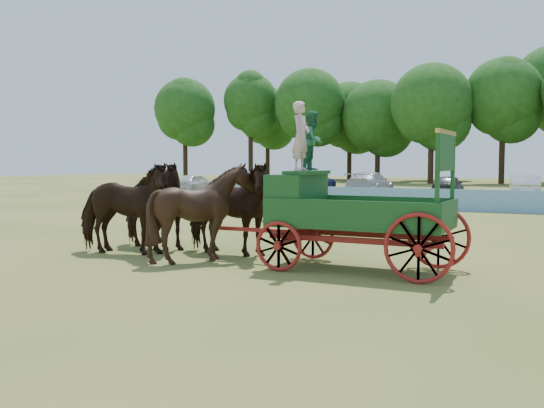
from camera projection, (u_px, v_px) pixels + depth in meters
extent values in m
plane|color=olive|center=(496.00, 290.00, 11.19)|extent=(160.00, 160.00, 0.00)
imported|color=black|center=(123.00, 208.00, 15.36)|extent=(2.97, 1.76, 2.35)
imported|color=black|center=(150.00, 206.00, 16.34)|extent=(3.00, 1.87, 2.35)
imported|color=black|center=(202.00, 212.00, 14.29)|extent=(2.45, 2.26, 2.35)
imported|color=black|center=(226.00, 209.00, 15.27)|extent=(2.88, 1.49, 2.35)
cube|color=#A72810|center=(297.00, 239.00, 13.84)|extent=(0.12, 2.00, 0.12)
cube|color=#A72810|center=(429.00, 247.00, 12.50)|extent=(0.12, 2.00, 0.12)
cube|color=#A72810|center=(351.00, 240.00, 12.67)|extent=(3.80, 0.10, 0.12)
cube|color=#A72810|center=(367.00, 235.00, 13.65)|extent=(3.80, 0.10, 0.12)
cube|color=#A72810|center=(262.00, 230.00, 14.23)|extent=(2.80, 0.09, 0.09)
cube|color=#1A5023|center=(360.00, 224.00, 13.14)|extent=(3.80, 1.80, 0.10)
cube|color=#1A5023|center=(346.00, 214.00, 12.33)|extent=(3.80, 0.06, 0.55)
cube|color=#1A5023|center=(372.00, 208.00, 13.90)|extent=(3.80, 0.06, 0.55)
cube|color=#1A5023|center=(449.00, 214.00, 12.28)|extent=(0.06, 1.80, 0.55)
cube|color=#1A5023|center=(297.00, 197.00, 13.77)|extent=(0.85, 1.70, 1.05)
cube|color=#1A5023|center=(307.00, 172.00, 13.62)|extent=(0.55, 1.50, 0.08)
cube|color=#1A5023|center=(282.00, 206.00, 13.95)|extent=(0.10, 1.60, 0.65)
cube|color=#1A5023|center=(289.00, 219.00, 13.89)|extent=(0.55, 1.60, 0.06)
cube|color=#1A5023|center=(437.00, 183.00, 11.55)|extent=(0.08, 0.08, 1.80)
cube|color=#1A5023|center=(453.00, 181.00, 12.98)|extent=(0.08, 0.08, 1.80)
cube|color=#1A5023|center=(446.00, 152.00, 12.23)|extent=(0.07, 1.75, 0.75)
cube|color=gold|center=(446.00, 132.00, 12.20)|extent=(0.08, 1.80, 0.09)
cube|color=gold|center=(444.00, 152.00, 12.24)|extent=(0.02, 1.30, 0.12)
torus|color=#A72810|center=(279.00, 246.00, 12.99)|extent=(1.09, 0.09, 1.09)
torus|color=#A72810|center=(313.00, 236.00, 14.69)|extent=(1.09, 0.09, 1.09)
torus|color=#A72810|center=(419.00, 248.00, 11.64)|extent=(1.39, 0.09, 1.39)
torus|color=#A72810|center=(439.00, 237.00, 13.34)|extent=(1.39, 0.09, 1.39)
imported|color=beige|center=(301.00, 136.00, 13.25)|extent=(0.36, 0.55, 1.52)
imported|color=#25643F|center=(313.00, 141.00, 13.88)|extent=(0.51, 0.66, 1.36)
cube|color=#206CAF|center=(519.00, 202.00, 27.66)|extent=(26.00, 0.08, 1.05)
imported|color=silver|center=(195.00, 182.00, 48.55)|extent=(1.88, 4.15, 1.38)
imported|color=gray|center=(247.00, 182.00, 46.86)|extent=(1.74, 4.90, 1.61)
imported|color=navy|center=(310.00, 184.00, 46.25)|extent=(2.73, 5.07, 1.35)
imported|color=silver|center=(370.00, 184.00, 42.47)|extent=(2.32, 5.63, 1.63)
imported|color=#333338|center=(448.00, 186.00, 40.68)|extent=(1.92, 4.39, 1.47)
imported|color=silver|center=(524.00, 187.00, 37.86)|extent=(2.19, 4.81, 1.53)
cylinder|color=#382314|center=(185.00, 161.00, 78.41)|extent=(0.60, 0.60, 4.97)
sphere|color=#184612|center=(185.00, 109.00, 77.94)|extent=(7.82, 7.82, 7.82)
cylinder|color=#382314|center=(251.00, 159.00, 77.19)|extent=(0.60, 0.60, 5.46)
sphere|color=#184612|center=(251.00, 101.00, 76.68)|extent=(6.84, 6.84, 6.84)
cylinder|color=#382314|center=(309.00, 160.00, 73.63)|extent=(0.60, 0.60, 5.07)
sphere|color=#184612|center=(310.00, 104.00, 73.15)|extent=(8.52, 8.52, 8.52)
cylinder|color=#382314|center=(377.00, 164.00, 72.06)|extent=(0.60, 0.60, 4.20)
sphere|color=#184612|center=(378.00, 116.00, 71.67)|extent=(8.61, 8.61, 8.61)
cylinder|color=#382314|center=(431.00, 162.00, 64.78)|extent=(0.60, 0.60, 4.62)
sphere|color=#184612|center=(432.00, 104.00, 64.35)|extent=(8.64, 8.64, 8.64)
cylinder|color=#382314|center=(502.00, 160.00, 63.98)|extent=(0.60, 0.60, 5.02)
sphere|color=#184612|center=(503.00, 96.00, 63.50)|extent=(8.09, 8.09, 8.09)
cylinder|color=#382314|center=(268.00, 161.00, 86.20)|extent=(0.60, 0.60, 4.83)
sphere|color=#184612|center=(268.00, 115.00, 85.74)|extent=(7.94, 7.94, 7.94)
cylinder|color=#382314|center=(349.00, 162.00, 80.57)|extent=(0.60, 0.60, 4.59)
sphere|color=#184612|center=(350.00, 115.00, 80.14)|extent=(8.89, 8.89, 8.89)
cylinder|color=#382314|center=(437.00, 159.00, 77.04)|extent=(0.60, 0.60, 5.36)
sphere|color=#184612|center=(438.00, 102.00, 76.53)|extent=(8.49, 8.49, 8.49)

